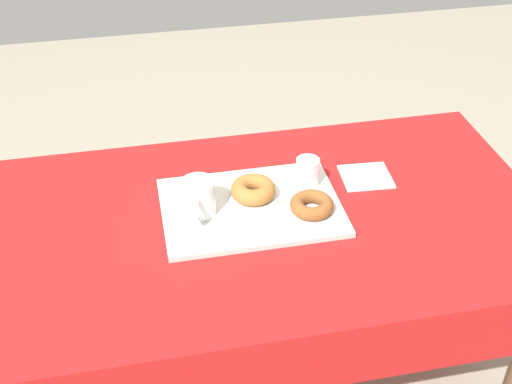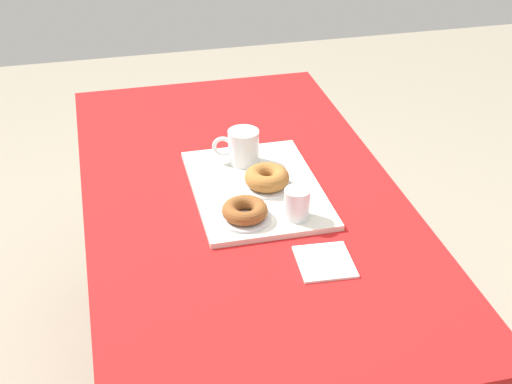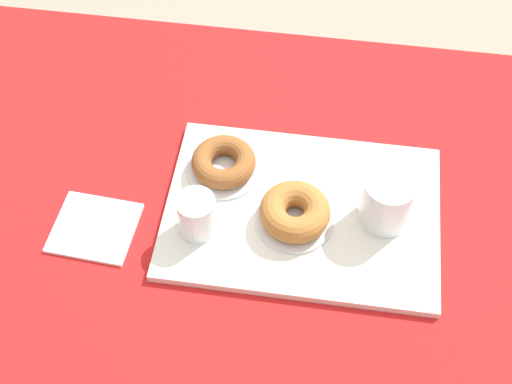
{
  "view_description": "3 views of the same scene",
  "coord_description": "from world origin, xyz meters",
  "px_view_note": "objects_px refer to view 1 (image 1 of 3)",
  "views": [
    {
      "loc": [
        0.26,
        1.31,
        1.79
      ],
      "look_at": [
        -0.02,
        -0.06,
        0.77
      ],
      "focal_mm": 47.09,
      "sensor_mm": 36.0,
      "label": 1
    },
    {
      "loc": [
        -1.59,
        0.34,
        1.73
      ],
      "look_at": [
        -0.05,
        -0.03,
        0.76
      ],
      "focal_mm": 51.22,
      "sensor_mm": 36.0,
      "label": 2
    },
    {
      "loc": [
        0.02,
        -0.72,
        1.73
      ],
      "look_at": [
        -0.08,
        -0.04,
        0.78
      ],
      "focal_mm": 50.16,
      "sensor_mm": 36.0,
      "label": 3
    }
  ],
  "objects_px": {
    "water_glass_near": "(307,173)",
    "paper_napkin": "(366,177)",
    "donut_plate_left": "(253,197)",
    "sugar_donut_right": "(312,205)",
    "sugar_donut_left": "(253,190)",
    "dining_table": "(254,244)",
    "serving_tray": "(250,207)",
    "donut_plate_right": "(311,212)",
    "tea_mug_left": "(199,199)"
  },
  "relations": [
    {
      "from": "serving_tray",
      "to": "donut_plate_left",
      "type": "distance_m",
      "value": 0.03
    },
    {
      "from": "serving_tray",
      "to": "water_glass_near",
      "type": "xyz_separation_m",
      "value": [
        -0.17,
        -0.06,
        0.04
      ]
    },
    {
      "from": "water_glass_near",
      "to": "sugar_donut_right",
      "type": "distance_m",
      "value": 0.13
    },
    {
      "from": "donut_plate_left",
      "to": "sugar_donut_right",
      "type": "bearing_deg",
      "value": 146.35
    },
    {
      "from": "donut_plate_right",
      "to": "paper_napkin",
      "type": "xyz_separation_m",
      "value": [
        -0.2,
        -0.14,
        -0.02
      ]
    },
    {
      "from": "dining_table",
      "to": "donut_plate_left",
      "type": "relative_size",
      "value": 11.65
    },
    {
      "from": "sugar_donut_left",
      "to": "sugar_donut_right",
      "type": "bearing_deg",
      "value": 146.35
    },
    {
      "from": "tea_mug_left",
      "to": "paper_napkin",
      "type": "xyz_separation_m",
      "value": [
        -0.47,
        -0.08,
        -0.06
      ]
    },
    {
      "from": "donut_plate_left",
      "to": "donut_plate_right",
      "type": "bearing_deg",
      "value": 146.35
    },
    {
      "from": "dining_table",
      "to": "serving_tray",
      "type": "height_order",
      "value": "serving_tray"
    },
    {
      "from": "sugar_donut_left",
      "to": "donut_plate_right",
      "type": "bearing_deg",
      "value": 146.35
    },
    {
      "from": "tea_mug_left",
      "to": "paper_napkin",
      "type": "relative_size",
      "value": 0.96
    },
    {
      "from": "dining_table",
      "to": "water_glass_near",
      "type": "xyz_separation_m",
      "value": [
        -0.17,
        -0.1,
        0.14
      ]
    },
    {
      "from": "dining_table",
      "to": "serving_tray",
      "type": "distance_m",
      "value": 0.1
    },
    {
      "from": "water_glass_near",
      "to": "serving_tray",
      "type": "bearing_deg",
      "value": 20.08
    },
    {
      "from": "paper_napkin",
      "to": "serving_tray",
      "type": "bearing_deg",
      "value": 12.83
    },
    {
      "from": "sugar_donut_right",
      "to": "water_glass_near",
      "type": "bearing_deg",
      "value": -99.95
    },
    {
      "from": "paper_napkin",
      "to": "donut_plate_right",
      "type": "bearing_deg",
      "value": 35.68
    },
    {
      "from": "tea_mug_left",
      "to": "paper_napkin",
      "type": "bearing_deg",
      "value": -170.02
    },
    {
      "from": "serving_tray",
      "to": "dining_table",
      "type": "bearing_deg",
      "value": 94.87
    },
    {
      "from": "sugar_donut_right",
      "to": "sugar_donut_left",
      "type": "bearing_deg",
      "value": -33.65
    },
    {
      "from": "donut_plate_right",
      "to": "serving_tray",
      "type": "bearing_deg",
      "value": -23.03
    },
    {
      "from": "serving_tray",
      "to": "tea_mug_left",
      "type": "distance_m",
      "value": 0.14
    },
    {
      "from": "tea_mug_left",
      "to": "water_glass_near",
      "type": "height_order",
      "value": "tea_mug_left"
    },
    {
      "from": "serving_tray",
      "to": "donut_plate_right",
      "type": "relative_size",
      "value": 3.53
    },
    {
      "from": "dining_table",
      "to": "sugar_donut_right",
      "type": "bearing_deg",
      "value": 170.16
    },
    {
      "from": "tea_mug_left",
      "to": "donut_plate_left",
      "type": "relative_size",
      "value": 0.99
    },
    {
      "from": "donut_plate_left",
      "to": "donut_plate_right",
      "type": "distance_m",
      "value": 0.16
    },
    {
      "from": "tea_mug_left",
      "to": "donut_plate_right",
      "type": "xyz_separation_m",
      "value": [
        -0.28,
        0.06,
        -0.04
      ]
    },
    {
      "from": "tea_mug_left",
      "to": "donut_plate_left",
      "type": "xyz_separation_m",
      "value": [
        -0.15,
        -0.03,
        -0.04
      ]
    },
    {
      "from": "water_glass_near",
      "to": "sugar_donut_right",
      "type": "bearing_deg",
      "value": 80.05
    },
    {
      "from": "serving_tray",
      "to": "tea_mug_left",
      "type": "xyz_separation_m",
      "value": [
        0.13,
        0.01,
        0.05
      ]
    },
    {
      "from": "donut_plate_right",
      "to": "water_glass_near",
      "type": "bearing_deg",
      "value": -99.95
    },
    {
      "from": "serving_tray",
      "to": "tea_mug_left",
      "type": "height_order",
      "value": "tea_mug_left"
    },
    {
      "from": "donut_plate_left",
      "to": "paper_napkin",
      "type": "distance_m",
      "value": 0.33
    },
    {
      "from": "donut_plate_left",
      "to": "dining_table",
      "type": "bearing_deg",
      "value": 80.25
    },
    {
      "from": "dining_table",
      "to": "paper_napkin",
      "type": "height_order",
      "value": "paper_napkin"
    },
    {
      "from": "serving_tray",
      "to": "tea_mug_left",
      "type": "relative_size",
      "value": 3.56
    },
    {
      "from": "water_glass_near",
      "to": "donut_plate_left",
      "type": "distance_m",
      "value": 0.16
    },
    {
      "from": "dining_table",
      "to": "serving_tray",
      "type": "bearing_deg",
      "value": -85.13
    },
    {
      "from": "serving_tray",
      "to": "paper_napkin",
      "type": "height_order",
      "value": "serving_tray"
    },
    {
      "from": "sugar_donut_right",
      "to": "serving_tray",
      "type": "bearing_deg",
      "value": -23.03
    },
    {
      "from": "sugar_donut_left",
      "to": "sugar_donut_right",
      "type": "height_order",
      "value": "sugar_donut_left"
    },
    {
      "from": "dining_table",
      "to": "sugar_donut_left",
      "type": "relative_size",
      "value": 12.94
    },
    {
      "from": "sugar_donut_left",
      "to": "paper_napkin",
      "type": "distance_m",
      "value": 0.34
    },
    {
      "from": "water_glass_near",
      "to": "paper_napkin",
      "type": "distance_m",
      "value": 0.18
    },
    {
      "from": "water_glass_near",
      "to": "paper_napkin",
      "type": "relative_size",
      "value": 0.57
    },
    {
      "from": "dining_table",
      "to": "tea_mug_left",
      "type": "distance_m",
      "value": 0.2
    },
    {
      "from": "water_glass_near",
      "to": "sugar_donut_left",
      "type": "bearing_deg",
      "value": 13.01
    },
    {
      "from": "donut_plate_left",
      "to": "sugar_donut_left",
      "type": "height_order",
      "value": "sugar_donut_left"
    }
  ]
}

